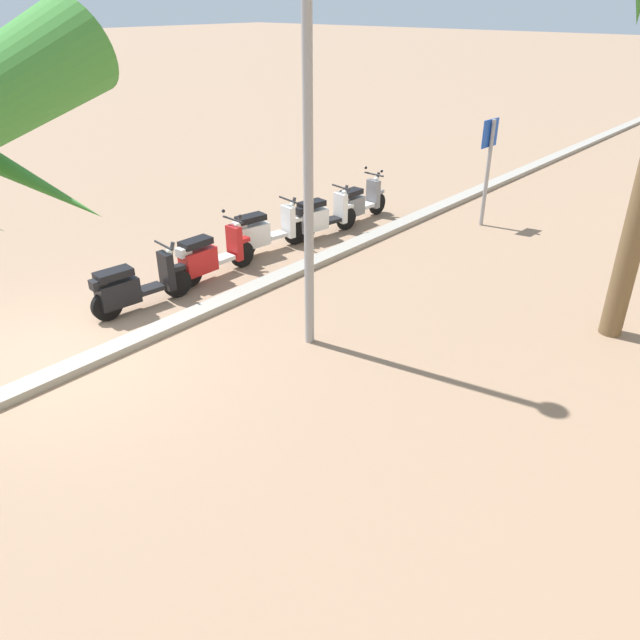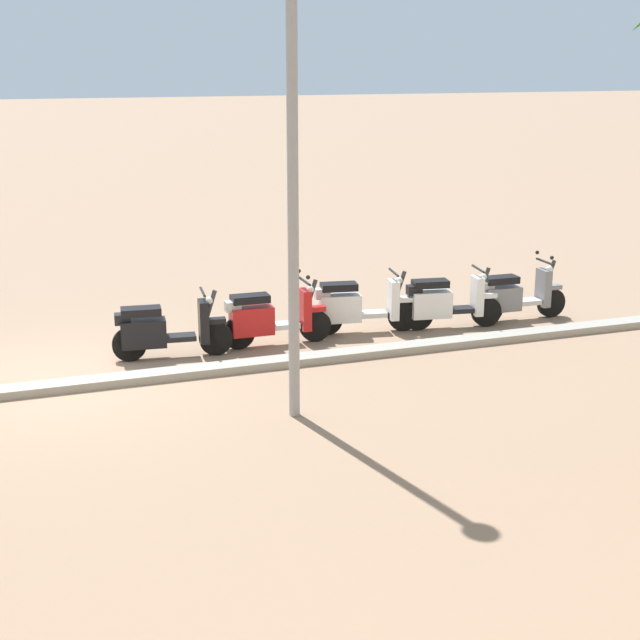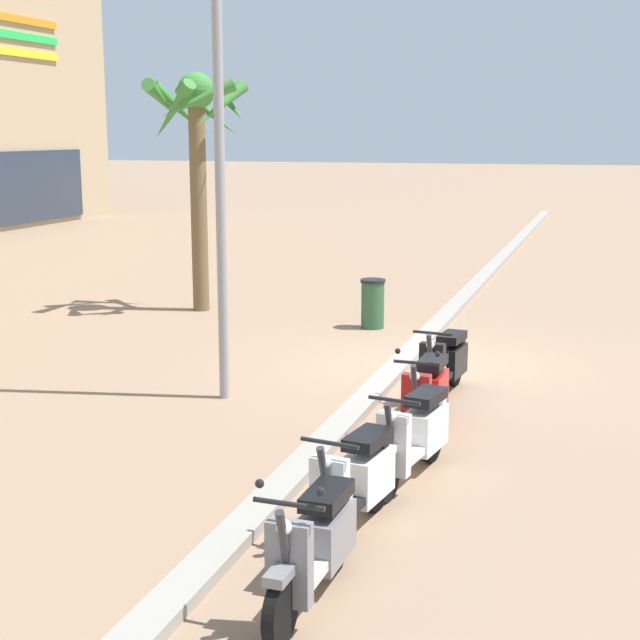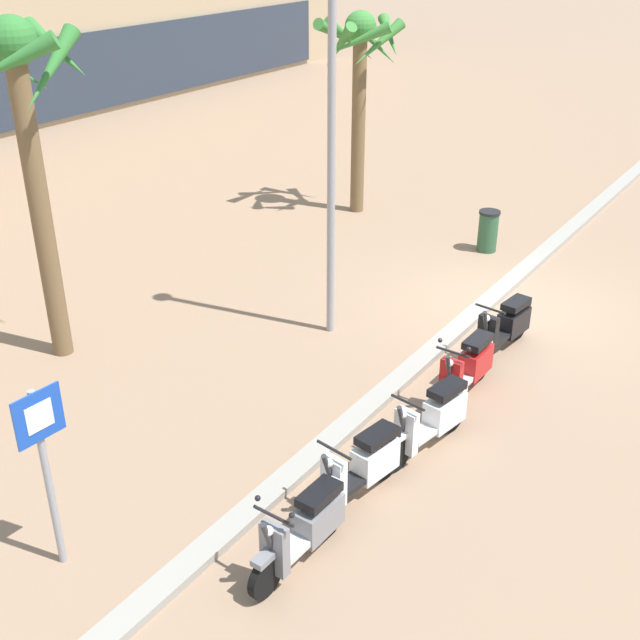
{
  "view_description": "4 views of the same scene",
  "coord_description": "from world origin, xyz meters",
  "px_view_note": "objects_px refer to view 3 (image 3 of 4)",
  "views": [
    {
      "loc": [
        3.43,
        7.94,
        4.74
      ],
      "look_at": [
        -1.89,
        3.31,
        1.01
      ],
      "focal_mm": 34.3,
      "sensor_mm": 36.0,
      "label": 1
    },
    {
      "loc": [
        0.84,
        13.21,
        4.47
      ],
      "look_at": [
        -3.13,
        2.19,
        1.19
      ],
      "focal_mm": 52.6,
      "sensor_mm": 36.0,
      "label": 2
    },
    {
      "loc": [
        -14.33,
        -2.76,
        3.69
      ],
      "look_at": [
        -2.21,
        1.13,
        1.11
      ],
      "focal_mm": 51.89,
      "sensor_mm": 36.0,
      "label": 3
    },
    {
      "loc": [
        -13.74,
        -4.9,
        6.98
      ],
      "look_at": [
        -4.09,
        1.68,
        1.0
      ],
      "focal_mm": 45.1,
      "sensor_mm": 36.0,
      "label": 4
    }
  ],
  "objects_px": {
    "scooter_red_far_back": "(427,394)",
    "street_lamp": "(218,98)",
    "scooter_white_tail_end": "(356,482)",
    "palm_tree_mid_walkway": "(197,131)",
    "scooter_black_mid_front": "(445,363)",
    "litter_bin": "(373,303)",
    "scooter_white_gap_after_mid": "(416,435)",
    "scooter_grey_second_in_line": "(315,545)"
  },
  "relations": [
    {
      "from": "scooter_red_far_back",
      "to": "street_lamp",
      "type": "relative_size",
      "value": 0.27
    },
    {
      "from": "scooter_white_tail_end",
      "to": "palm_tree_mid_walkway",
      "type": "height_order",
      "value": "palm_tree_mid_walkway"
    },
    {
      "from": "scooter_white_gap_after_mid",
      "to": "street_lamp",
      "type": "xyz_separation_m",
      "value": [
        2.16,
        3.21,
        3.68
      ]
    },
    {
      "from": "scooter_black_mid_front",
      "to": "palm_tree_mid_walkway",
      "type": "distance_m",
      "value": 8.4
    },
    {
      "from": "scooter_white_tail_end",
      "to": "palm_tree_mid_walkway",
      "type": "xyz_separation_m",
      "value": [
        9.62,
        6.09,
        3.26
      ]
    },
    {
      "from": "scooter_red_far_back",
      "to": "scooter_grey_second_in_line",
      "type": "bearing_deg",
      "value": 179.89
    },
    {
      "from": "scooter_red_far_back",
      "to": "palm_tree_mid_walkway",
      "type": "distance_m",
      "value": 9.52
    },
    {
      "from": "scooter_red_far_back",
      "to": "litter_bin",
      "type": "relative_size",
      "value": 1.9
    },
    {
      "from": "scooter_red_far_back",
      "to": "street_lamp",
      "type": "xyz_separation_m",
      "value": [
        0.56,
        3.01,
        3.68
      ]
    },
    {
      "from": "street_lamp",
      "to": "scooter_white_tail_end",
      "type": "bearing_deg",
      "value": -141.2
    },
    {
      "from": "litter_bin",
      "to": "street_lamp",
      "type": "height_order",
      "value": "street_lamp"
    },
    {
      "from": "scooter_white_tail_end",
      "to": "scooter_black_mid_front",
      "type": "xyz_separation_m",
      "value": [
        4.83,
        0.02,
        -0.01
      ]
    },
    {
      "from": "scooter_white_gap_after_mid",
      "to": "scooter_red_far_back",
      "type": "bearing_deg",
      "value": 7.01
    },
    {
      "from": "palm_tree_mid_walkway",
      "to": "litter_bin",
      "type": "distance_m",
      "value": 5.13
    },
    {
      "from": "scooter_red_far_back",
      "to": "scooter_black_mid_front",
      "type": "height_order",
      "value": "scooter_red_far_back"
    },
    {
      "from": "scooter_red_far_back",
      "to": "litter_bin",
      "type": "height_order",
      "value": "scooter_red_far_back"
    },
    {
      "from": "scooter_grey_second_in_line",
      "to": "scooter_black_mid_front",
      "type": "distance_m",
      "value": 6.22
    },
    {
      "from": "scooter_white_tail_end",
      "to": "scooter_grey_second_in_line",
      "type": "bearing_deg",
      "value": -178.08
    },
    {
      "from": "scooter_grey_second_in_line",
      "to": "litter_bin",
      "type": "height_order",
      "value": "scooter_grey_second_in_line"
    },
    {
      "from": "scooter_red_far_back",
      "to": "street_lamp",
      "type": "bearing_deg",
      "value": 79.48
    },
    {
      "from": "scooter_white_tail_end",
      "to": "litter_bin",
      "type": "distance_m",
      "value": 9.21
    },
    {
      "from": "scooter_white_tail_end",
      "to": "scooter_white_gap_after_mid",
      "type": "xyz_separation_m",
      "value": [
        1.52,
        -0.25,
        0.0
      ]
    },
    {
      "from": "scooter_white_tail_end",
      "to": "scooter_red_far_back",
      "type": "distance_m",
      "value": 3.12
    },
    {
      "from": "scooter_black_mid_front",
      "to": "palm_tree_mid_walkway",
      "type": "relative_size",
      "value": 0.38
    },
    {
      "from": "scooter_white_gap_after_mid",
      "to": "litter_bin",
      "type": "height_order",
      "value": "scooter_white_gap_after_mid"
    },
    {
      "from": "scooter_red_far_back",
      "to": "litter_bin",
      "type": "xyz_separation_m",
      "value": [
        5.84,
        2.22,
        0.02
      ]
    },
    {
      "from": "scooter_black_mid_front",
      "to": "palm_tree_mid_walkway",
      "type": "xyz_separation_m",
      "value": [
        4.79,
        6.07,
        3.27
      ]
    },
    {
      "from": "scooter_white_tail_end",
      "to": "litter_bin",
      "type": "height_order",
      "value": "scooter_white_tail_end"
    },
    {
      "from": "scooter_grey_second_in_line",
      "to": "scooter_red_far_back",
      "type": "xyz_separation_m",
      "value": [
        4.5,
        -0.01,
        0.02
      ]
    },
    {
      "from": "scooter_white_gap_after_mid",
      "to": "litter_bin",
      "type": "bearing_deg",
      "value": 18.02
    },
    {
      "from": "scooter_white_tail_end",
      "to": "street_lamp",
      "type": "bearing_deg",
      "value": 38.8
    },
    {
      "from": "scooter_black_mid_front",
      "to": "litter_bin",
      "type": "xyz_separation_m",
      "value": [
        4.12,
        2.15,
        0.04
      ]
    },
    {
      "from": "scooter_white_tail_end",
      "to": "litter_bin",
      "type": "bearing_deg",
      "value": 13.6
    },
    {
      "from": "street_lamp",
      "to": "litter_bin",
      "type": "bearing_deg",
      "value": -8.54
    },
    {
      "from": "scooter_grey_second_in_line",
      "to": "litter_bin",
      "type": "relative_size",
      "value": 1.85
    },
    {
      "from": "scooter_grey_second_in_line",
      "to": "scooter_red_far_back",
      "type": "distance_m",
      "value": 4.5
    },
    {
      "from": "scooter_grey_second_in_line",
      "to": "scooter_black_mid_front",
      "type": "xyz_separation_m",
      "value": [
        6.21,
        0.07,
        0.0
      ]
    },
    {
      "from": "scooter_red_far_back",
      "to": "litter_bin",
      "type": "bearing_deg",
      "value": 20.84
    },
    {
      "from": "scooter_white_tail_end",
      "to": "palm_tree_mid_walkway",
      "type": "bearing_deg",
      "value": 32.34
    },
    {
      "from": "scooter_black_mid_front",
      "to": "litter_bin",
      "type": "bearing_deg",
      "value": 27.5
    },
    {
      "from": "palm_tree_mid_walkway",
      "to": "street_lamp",
      "type": "bearing_deg",
      "value": -152.2
    },
    {
      "from": "palm_tree_mid_walkway",
      "to": "street_lamp",
      "type": "relative_size",
      "value": 0.72
    }
  ]
}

